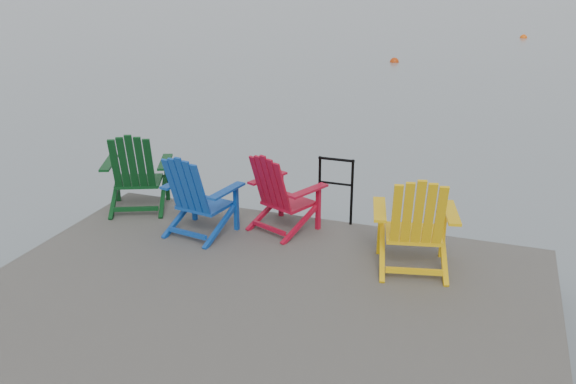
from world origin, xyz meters
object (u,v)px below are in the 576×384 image
(chair_blue, at_px, (197,194))
(buoy_a, at_px, (394,62))
(handrail, at_px, (336,184))
(chair_green, at_px, (136,171))
(chair_yellow, at_px, (415,222))
(buoy_b, at_px, (523,38))
(chair_red, at_px, (281,192))

(chair_blue, bearing_deg, buoy_a, 102.16)
(handrail, distance_m, chair_green, 2.76)
(chair_green, relative_size, chair_blue, 1.06)
(chair_blue, height_order, buoy_a, chair_blue)
(chair_green, bearing_deg, chair_yellow, -31.12)
(chair_yellow, height_order, buoy_b, chair_yellow)
(chair_yellow, bearing_deg, buoy_a, 88.16)
(chair_blue, height_order, chair_red, chair_blue)
(chair_blue, bearing_deg, buoy_b, 91.55)
(chair_green, relative_size, chair_yellow, 0.99)
(handrail, relative_size, chair_red, 0.86)
(chair_red, bearing_deg, chair_yellow, 6.09)
(chair_green, relative_size, buoy_a, 3.09)
(chair_green, bearing_deg, buoy_a, 65.46)
(chair_blue, height_order, chair_yellow, chair_yellow)
(chair_green, bearing_deg, buoy_b, 56.11)
(handrail, distance_m, chair_red, 0.76)
(chair_blue, height_order, buoy_b, chair_blue)
(chair_red, height_order, chair_yellow, chair_yellow)
(handrail, xyz_separation_m, chair_blue, (-1.53, -0.95, 0.00))
(buoy_b, bearing_deg, handrail, -95.40)
(chair_blue, bearing_deg, chair_red, 36.36)
(chair_blue, xyz_separation_m, chair_yellow, (2.72, -0.07, 0.04))
(chair_green, height_order, chair_yellow, chair_yellow)
(chair_yellow, relative_size, buoy_a, 3.14)
(handrail, xyz_separation_m, buoy_a, (-2.33, 17.74, -1.04))
(chair_blue, relative_size, buoy_a, 2.93)
(chair_red, relative_size, chair_yellow, 0.90)
(chair_yellow, distance_m, buoy_a, 19.12)
(chair_blue, distance_m, buoy_b, 29.88)
(handrail, height_order, chair_yellow, chair_yellow)
(chair_red, bearing_deg, handrail, 62.28)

